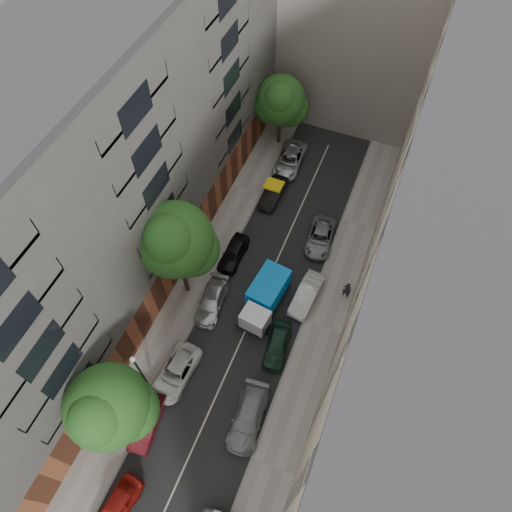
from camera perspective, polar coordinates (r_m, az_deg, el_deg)
The scene contains 24 objects.
ground at distance 37.37m, azimuth 0.20°, elevation -5.96°, with size 120.00×120.00×0.00m, color #4C4C49.
road_surface at distance 37.36m, azimuth 0.20°, elevation -5.95°, with size 8.00×44.00×0.02m, color black.
sidewalk_left at distance 38.61m, azimuth -7.41°, elevation -3.15°, with size 3.00×44.00×0.15m, color gray.
sidewalk_right at distance 36.78m, azimuth 8.28°, elevation -8.69°, with size 3.00×44.00×0.15m, color gray.
building_left at distance 33.02m, azimuth -17.97°, elevation 8.76°, with size 8.00×44.00×20.00m, color #484543.
building_right at distance 28.55m, azimuth 21.27°, elevation -3.72°, with size 8.00×44.00×20.00m, color #C4B398.
building_endcap at distance 50.53m, azimuth 13.59°, elevation 26.80°, with size 18.00×12.00×18.00m, color gray.
tarp_truck at distance 36.04m, azimuth 1.11°, elevation -5.22°, with size 2.81×5.76×2.55m.
car_left_0 at distance 33.78m, azimuth -17.18°, elevation -27.92°, with size 1.68×4.18×1.42m, color maroon.
car_left_1 at distance 34.26m, azimuth -13.45°, elevation -19.55°, with size 1.43×4.11×1.35m, color #490E14.
car_left_2 at distance 34.91m, azimuth -9.96°, elevation -14.16°, with size 2.19×4.75×1.32m, color silver.
car_left_3 at distance 36.89m, azimuth -5.55°, elevation -5.66°, with size 1.86×4.57×1.32m, color silver.
car_left_4 at distance 39.10m, azimuth -2.84°, elevation 0.39°, with size 1.64×4.08×1.39m, color black.
car_left_5 at distance 43.17m, azimuth 2.21°, elevation 7.89°, with size 1.49×4.28×1.41m, color black.
car_left_6 at distance 46.20m, azimuth 4.25°, elevation 11.94°, with size 2.43×5.28×1.47m, color #BABABF.
car_right_1 at distance 33.46m, azimuth -1.01°, elevation -19.55°, with size 2.03×4.99×1.45m, color gray.
car_right_2 at distance 35.16m, azimuth 2.66°, elevation -11.01°, with size 1.65×4.11×1.40m, color black.
car_right_3 at distance 37.16m, azimuth 6.35°, elevation -4.81°, with size 1.53×4.40×1.45m, color silver.
car_right_4 at distance 40.44m, azimuth 8.03°, elevation 2.35°, with size 2.15×4.66×1.30m, color slate.
tree_near at distance 29.75m, azimuth -17.93°, elevation -17.74°, with size 5.38×5.12×8.42m.
tree_mid at distance 32.38m, azimuth -9.99°, elevation 1.62°, with size 5.80×5.59×10.20m.
tree_far at distance 45.44m, azimuth 3.14°, elevation 18.60°, with size 5.10×4.80×7.64m.
lamp_post at distance 31.22m, azimuth -14.08°, elevation -14.10°, with size 0.36×0.36×7.14m.
pedestrian at distance 37.42m, azimuth 11.28°, elevation -4.16°, with size 0.70×0.46×1.92m, color black.
Camera 1 is at (6.26, -15.89, 33.24)m, focal length 32.00 mm.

